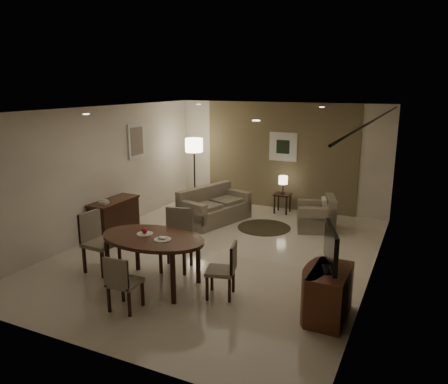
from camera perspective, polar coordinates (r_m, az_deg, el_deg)
The scene contains 31 objects.
room_shell at distance 8.38m, azimuth 0.59°, elevation 1.63°, with size 5.50×7.00×2.70m.
taupe_accent at distance 11.20m, azimuth 7.24°, elevation 4.66°, with size 3.96×0.03×2.70m, color #726547.
curtain_wall at distance 7.30m, azimuth 18.66°, elevation -1.22°, with size 0.08×6.70×2.58m, color beige, non-canonical shape.
curtain_rod at distance 7.09m, azimuth 19.50°, elevation 9.13°, with size 0.03×0.03×6.80m, color black.
art_back_frame at distance 11.11m, azimuth 7.73°, elevation 5.88°, with size 0.72×0.03×0.72m, color silver.
art_back_canvas at distance 11.10m, azimuth 7.71°, elevation 5.87°, with size 0.34×0.01×0.34m, color black.
art_left_frame at distance 10.35m, azimuth -11.38°, elevation 6.54°, with size 0.03×0.60×0.80m, color silver.
art_left_canvas at distance 10.34m, azimuth -11.31°, elevation 6.54°, with size 0.01×0.46×0.64m, color gray.
downlight_nl at distance 7.13m, azimuth -17.56°, elevation 9.67°, with size 0.10×0.10×0.01m, color white.
downlight_nr at distance 5.63m, azimuth 4.21°, elevation 9.29°, with size 0.10×0.10×0.01m, color white.
downlight_fl at distance 10.07m, azimuth -3.36°, elevation 11.36°, with size 0.10×0.10×0.01m, color white.
downlight_fr at distance 9.07m, azimuth 12.64°, elevation 10.76°, with size 0.10×0.10×0.01m, color white.
console_desk at distance 9.60m, azimuth -14.11°, elevation -3.21°, with size 0.48×1.20×0.75m, color #462116, non-canonical shape.
telephone at distance 9.26m, azimuth -15.43°, elevation -1.18°, with size 0.20×0.14×0.09m, color white, non-canonical shape.
tv_cabinet at distance 6.28m, azimuth 13.60°, elevation -12.84°, with size 0.48×0.90×0.70m, color brown, non-canonical shape.
flat_tv at distance 6.01m, azimuth 13.78°, elevation -7.10°, with size 0.06×0.88×0.60m, color black, non-canonical shape.
dining_table at distance 7.08m, azimuth -9.19°, elevation -8.92°, with size 1.74×1.09×0.82m, color #462116, non-canonical shape.
chair_near at distance 6.45m, azimuth -12.80°, elevation -11.35°, with size 0.41×0.41×0.84m, color gray, non-canonical shape.
chair_far at distance 7.57m, azimuth -6.32°, elevation -6.35°, with size 0.51×0.51×1.04m, color gray, non-canonical shape.
chair_left at distance 7.74m, azimuth -15.76°, elevation -6.39°, with size 0.50×0.50×1.03m, color gray, non-canonical shape.
chair_right at distance 6.64m, azimuth -0.46°, elevation -10.17°, with size 0.41×0.41×0.85m, color gray, non-canonical shape.
plate_a at distance 7.07m, azimuth -10.30°, elevation -5.40°, with size 0.26×0.26×0.02m, color white.
plate_b at distance 6.78m, azimuth -8.02°, elevation -6.17°, with size 0.26×0.26×0.02m, color white.
fruit_apple at distance 7.05m, azimuth -10.32°, elevation -4.99°, with size 0.09×0.09×0.09m, color red.
napkin at distance 6.77m, azimuth -8.02°, elevation -5.99°, with size 0.12×0.08×0.03m, color white.
round_rug at distance 9.86m, azimuth 5.25°, elevation -4.63°, with size 1.18×1.18×0.01m, color #3B3221.
sofa at distance 10.15m, azimuth -1.22°, elevation -1.72°, with size 0.84×1.69×0.79m, color gray, non-canonical shape.
armchair at distance 9.82m, azimuth 11.92°, elevation -2.71°, with size 0.84×0.79×0.74m, color gray, non-canonical shape.
side_table at distance 10.97m, azimuth 7.64°, elevation -1.46°, with size 0.38×0.38×0.49m, color black, non-canonical shape.
table_lamp at distance 10.85m, azimuth 7.72°, elevation 1.05°, with size 0.22×0.22×0.50m, color #FFEAC1, non-canonical shape.
floor_lamp at distance 11.38m, azimuth -3.88°, elevation 2.54°, with size 0.45×0.45×1.78m, color #FFE5B7, non-canonical shape.
Camera 1 is at (3.43, -7.03, 3.14)m, focal length 35.00 mm.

